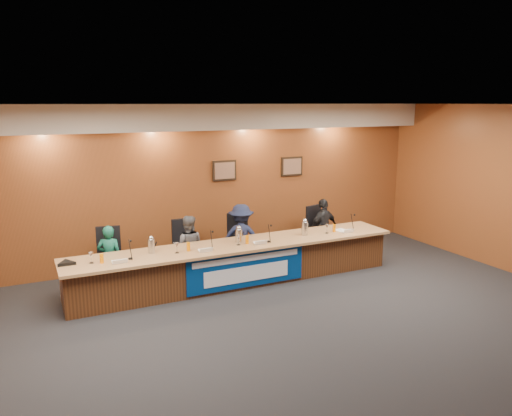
% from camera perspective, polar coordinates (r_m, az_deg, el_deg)
% --- Properties ---
extents(floor, '(10.00, 10.00, 0.00)m').
position_cam_1_polar(floor, '(7.28, 5.68, -14.42)').
color(floor, black).
rests_on(floor, ground).
extents(ceiling, '(10.00, 8.00, 0.04)m').
position_cam_1_polar(ceiling, '(6.52, 6.26, 11.66)').
color(ceiling, silver).
rests_on(ceiling, wall_back).
extents(wall_back, '(10.00, 0.04, 3.20)m').
position_cam_1_polar(wall_back, '(10.28, -5.75, 2.79)').
color(wall_back, brown).
rests_on(wall_back, floor).
extents(soffit, '(10.00, 0.50, 0.50)m').
position_cam_1_polar(soffit, '(9.92, -5.41, 10.31)').
color(soffit, beige).
rests_on(soffit, wall_back).
extents(dais_body, '(6.00, 0.80, 0.70)m').
position_cam_1_polar(dais_body, '(9.12, -2.14, -6.43)').
color(dais_body, '#472612').
rests_on(dais_body, floor).
extents(dais_top, '(6.10, 0.95, 0.05)m').
position_cam_1_polar(dais_top, '(8.97, -2.03, -4.24)').
color(dais_top, '#A47549').
rests_on(dais_top, dais_body).
extents(banner, '(2.20, 0.02, 0.65)m').
position_cam_1_polar(banner, '(8.75, -1.05, -7.02)').
color(banner, navy).
rests_on(banner, dais_body).
extents(banner_text_upper, '(2.00, 0.01, 0.10)m').
position_cam_1_polar(banner_text_upper, '(8.68, -1.02, -5.79)').
color(banner_text_upper, silver).
rests_on(banner_text_upper, banner).
extents(banner_text_lower, '(1.60, 0.01, 0.28)m').
position_cam_1_polar(banner_text_lower, '(8.77, -1.01, -7.54)').
color(banner_text_lower, silver).
rests_on(banner_text_lower, banner).
extents(wall_photo_left, '(0.52, 0.04, 0.42)m').
position_cam_1_polar(wall_photo_left, '(10.35, -3.63, 4.30)').
color(wall_photo_left, black).
rests_on(wall_photo_left, wall_back).
extents(wall_photo_right, '(0.52, 0.04, 0.42)m').
position_cam_1_polar(wall_photo_right, '(11.04, 4.11, 4.77)').
color(wall_photo_right, black).
rests_on(wall_photo_right, wall_back).
extents(panelist_a, '(0.50, 0.43, 1.16)m').
position_cam_1_polar(panelist_a, '(9.06, -16.37, -5.50)').
color(panelist_a, '#135745').
rests_on(panelist_a, floor).
extents(panelist_b, '(0.71, 0.64, 1.20)m').
position_cam_1_polar(panelist_b, '(9.36, -7.76, -4.45)').
color(panelist_b, '#54555B').
rests_on(panelist_b, floor).
extents(panelist_c, '(0.97, 0.79, 1.31)m').
position_cam_1_polar(panelist_c, '(9.72, -1.69, -3.38)').
color(panelist_c, '#151C39').
rests_on(panelist_c, floor).
extents(panelist_d, '(0.79, 0.45, 1.26)m').
position_cam_1_polar(panelist_d, '(10.60, 7.70, -2.31)').
color(panelist_d, black).
rests_on(panelist_d, floor).
extents(office_chair_a, '(0.57, 0.57, 0.08)m').
position_cam_1_polar(office_chair_a, '(9.19, -16.44, -5.94)').
color(office_chair_a, black).
rests_on(office_chair_a, floor).
extents(office_chair_b, '(0.49, 0.49, 0.08)m').
position_cam_1_polar(office_chair_b, '(9.49, -7.93, -4.98)').
color(office_chair_b, black).
rests_on(office_chair_b, floor).
extents(office_chair_c, '(0.58, 0.58, 0.08)m').
position_cam_1_polar(office_chair_c, '(9.85, -1.92, -4.23)').
color(office_chair_c, black).
rests_on(office_chair_c, floor).
extents(office_chair_d, '(0.60, 0.60, 0.08)m').
position_cam_1_polar(office_chair_d, '(10.72, 7.38, -2.99)').
color(office_chair_d, black).
rests_on(office_chair_d, floor).
extents(nameplate_a, '(0.24, 0.08, 0.10)m').
position_cam_1_polar(nameplate_a, '(8.13, -15.26, -5.88)').
color(nameplate_a, white).
rests_on(nameplate_a, dais_top).
extents(microphone_a, '(0.07, 0.07, 0.02)m').
position_cam_1_polar(microphone_a, '(8.34, -14.16, -5.62)').
color(microphone_a, black).
rests_on(microphone_a, dais_top).
extents(juice_glass_a, '(0.06, 0.06, 0.15)m').
position_cam_1_polar(juice_glass_a, '(8.24, -17.22, -5.54)').
color(juice_glass_a, orange).
rests_on(juice_glass_a, dais_top).
extents(water_glass_a, '(0.08, 0.08, 0.18)m').
position_cam_1_polar(water_glass_a, '(8.28, -18.33, -5.42)').
color(water_glass_a, silver).
rests_on(water_glass_a, dais_top).
extents(nameplate_b, '(0.24, 0.08, 0.10)m').
position_cam_1_polar(nameplate_b, '(8.48, -5.70, -4.77)').
color(nameplate_b, white).
rests_on(nameplate_b, dais_top).
extents(microphone_b, '(0.07, 0.07, 0.02)m').
position_cam_1_polar(microphone_b, '(8.67, -5.17, -4.62)').
color(microphone_b, black).
rests_on(microphone_b, dais_top).
extents(juice_glass_b, '(0.06, 0.06, 0.15)m').
position_cam_1_polar(juice_glass_b, '(8.58, -7.73, -4.41)').
color(juice_glass_b, orange).
rests_on(juice_glass_b, dais_top).
extents(water_glass_b, '(0.08, 0.08, 0.18)m').
position_cam_1_polar(water_glass_b, '(8.49, -9.03, -4.52)').
color(water_glass_b, silver).
rests_on(water_glass_b, dais_top).
extents(nameplate_c, '(0.24, 0.08, 0.10)m').
position_cam_1_polar(nameplate_c, '(8.89, 0.58, -3.92)').
color(nameplate_c, white).
rests_on(nameplate_c, dais_top).
extents(microphone_c, '(0.07, 0.07, 0.02)m').
position_cam_1_polar(microphone_c, '(9.06, 1.42, -3.84)').
color(microphone_c, black).
rests_on(microphone_c, dais_top).
extents(juice_glass_c, '(0.06, 0.06, 0.15)m').
position_cam_1_polar(juice_glass_c, '(8.94, -1.03, -3.62)').
color(juice_glass_c, orange).
rests_on(juice_glass_c, dais_top).
extents(water_glass_c, '(0.08, 0.08, 0.18)m').
position_cam_1_polar(water_glass_c, '(8.85, -2.02, -3.69)').
color(water_glass_c, silver).
rests_on(water_glass_c, dais_top).
extents(nameplate_d, '(0.24, 0.08, 0.10)m').
position_cam_1_polar(nameplate_d, '(9.84, 10.57, -2.55)').
color(nameplate_d, white).
rests_on(nameplate_d, dais_top).
extents(microphone_d, '(0.07, 0.07, 0.02)m').
position_cam_1_polar(microphone_d, '(10.06, 10.78, -2.44)').
color(microphone_d, black).
rests_on(microphone_d, dais_top).
extents(juice_glass_d, '(0.06, 0.06, 0.15)m').
position_cam_1_polar(juice_glass_d, '(9.86, 8.93, -2.28)').
color(juice_glass_d, orange).
rests_on(juice_glass_d, dais_top).
extents(water_glass_d, '(0.08, 0.08, 0.18)m').
position_cam_1_polar(water_glass_d, '(9.73, 8.11, -2.37)').
color(water_glass_d, silver).
rests_on(water_glass_d, dais_top).
extents(carafe_left, '(0.11, 0.11, 0.24)m').
position_cam_1_polar(carafe_left, '(8.55, -11.87, -4.29)').
color(carafe_left, silver).
rests_on(carafe_left, dais_top).
extents(carafe_mid, '(0.13, 0.13, 0.24)m').
position_cam_1_polar(carafe_mid, '(9.03, -1.98, -3.18)').
color(carafe_mid, silver).
rests_on(carafe_mid, dais_top).
extents(carafe_right, '(0.12, 0.12, 0.26)m').
position_cam_1_polar(carafe_right, '(9.53, 5.57, -2.35)').
color(carafe_right, silver).
rests_on(carafe_right, dais_top).
extents(speakerphone, '(0.32, 0.32, 0.05)m').
position_cam_1_polar(speakerphone, '(8.36, -20.85, -5.90)').
color(speakerphone, black).
rests_on(speakerphone, dais_top).
extents(paper_stack, '(0.26, 0.33, 0.01)m').
position_cam_1_polar(paper_stack, '(9.99, 9.81, -2.55)').
color(paper_stack, white).
rests_on(paper_stack, dais_top).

